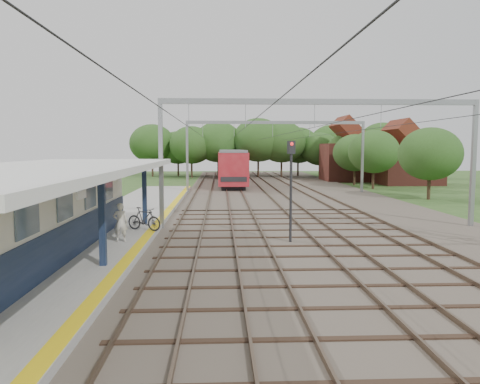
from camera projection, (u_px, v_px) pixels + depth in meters
name	position (u px, v px, depth m)	size (l,w,h in m)	color
ground	(304.00, 344.00, 10.46)	(160.00, 160.00, 0.00)	#2D4C1E
ballast_bed	(288.00, 198.00, 40.46)	(18.00, 90.00, 0.10)	#473D33
platform	(111.00, 230.00, 24.05)	(5.00, 52.00, 0.35)	gray
yellow_stripe	(155.00, 226.00, 24.13)	(0.45, 52.00, 0.01)	yellow
station_building	(26.00, 213.00, 16.85)	(3.41, 18.00, 3.40)	beige
canopy	(45.00, 170.00, 15.75)	(6.40, 20.00, 3.44)	#13203C
rail_tracks	(259.00, 197.00, 40.34)	(11.80, 88.00, 0.15)	brown
catenary_system	(289.00, 133.00, 35.23)	(17.22, 88.00, 7.00)	gray
tree_band	(260.00, 145.00, 66.98)	(31.72, 30.88, 8.82)	#382619
house_near	(408.00, 160.00, 56.83)	(7.00, 6.12, 7.89)	brown
house_far	(353.00, 157.00, 62.56)	(8.00, 6.12, 8.66)	brown
person	(120.00, 222.00, 20.18)	(0.61, 0.40, 1.69)	beige
bicycle	(144.00, 219.00, 22.93)	(0.54, 1.90, 1.14)	black
train	(230.00, 163.00, 65.74)	(3.13, 38.90, 4.09)	black
signal_post	(291.00, 177.00, 21.15)	(0.38, 0.33, 4.72)	black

